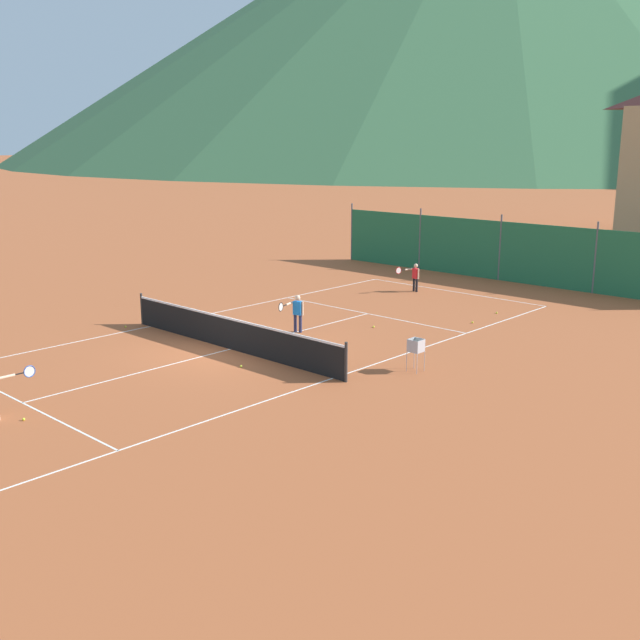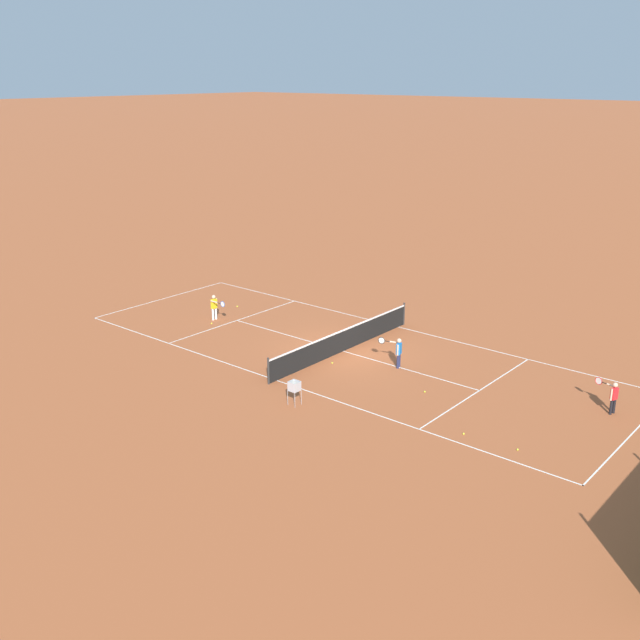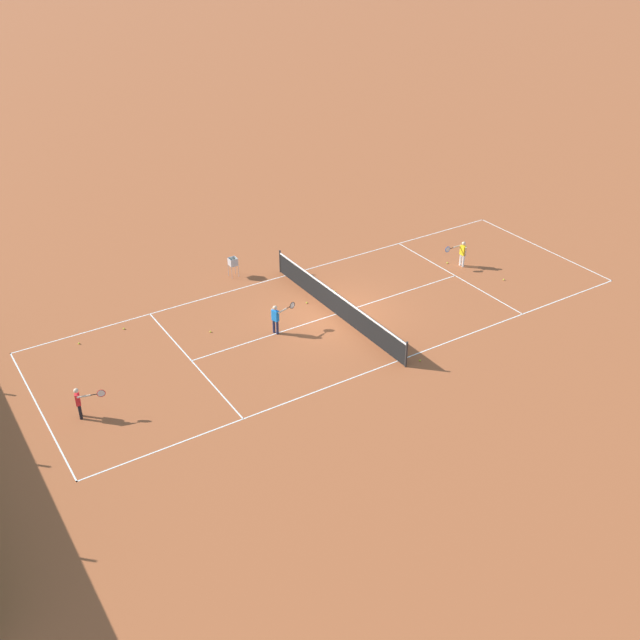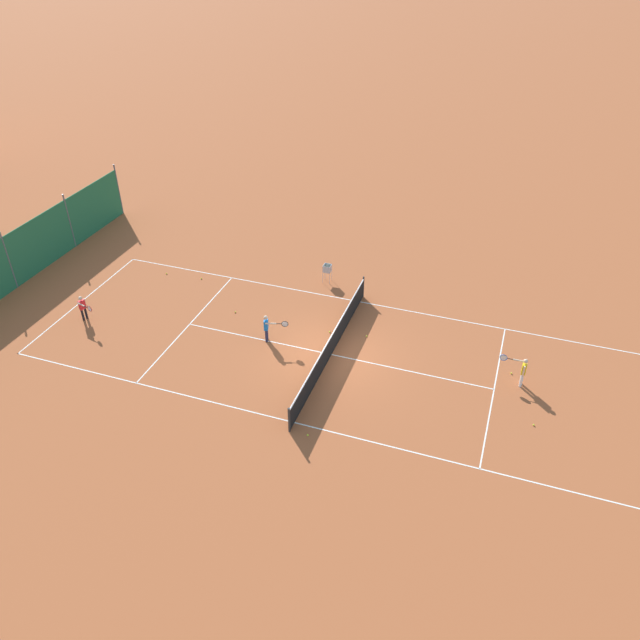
{
  "view_description": "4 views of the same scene",
  "coord_description": "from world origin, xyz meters",
  "px_view_note": "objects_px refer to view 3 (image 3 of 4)",
  "views": [
    {
      "loc": [
        16.54,
        -13.8,
        6.03
      ],
      "look_at": [
        1.56,
        2.22,
        0.76
      ],
      "focal_mm": 42.0,
      "sensor_mm": 36.0,
      "label": 1
    },
    {
      "loc": [
        23.26,
        18.11,
        11.19
      ],
      "look_at": [
        -0.43,
        -1.63,
        0.93
      ],
      "focal_mm": 42.0,
      "sensor_mm": 36.0,
      "label": 2
    },
    {
      "loc": [
        -21.89,
        14.78,
        15.2
      ],
      "look_at": [
        -1.76,
        1.91,
        1.19
      ],
      "focal_mm": 42.0,
      "sensor_mm": 36.0,
      "label": 3
    },
    {
      "loc": [
        -18.76,
        -6.08,
        15.35
      ],
      "look_at": [
        1.29,
        0.93,
        0.63
      ],
      "focal_mm": 35.0,
      "sensor_mm": 36.0,
      "label": 4
    }
  ],
  "objects_px": {
    "tennis_ball_far_corner": "(504,280)",
    "tennis_ball_near_corner": "(420,360)",
    "tennis_ball_mid_court": "(447,263)",
    "player_near_baseline": "(276,317)",
    "tennis_ball_by_net_left": "(335,291)",
    "ball_hopper": "(233,263)",
    "tennis_ball_alley_left": "(307,303)",
    "player_near_service": "(80,401)",
    "tennis_net": "(336,303)",
    "player_far_service": "(462,252)",
    "tennis_ball_service_box": "(124,329)",
    "tennis_ball_alley_right": "(210,332)",
    "tennis_ball_by_net_right": "(79,343)"
  },
  "relations": [
    {
      "from": "player_near_baseline",
      "to": "tennis_ball_by_net_left",
      "type": "xyz_separation_m",
      "value": [
        1.59,
        -3.77,
        -0.68
      ]
    },
    {
      "from": "tennis_ball_service_box",
      "to": "player_far_service",
      "type": "bearing_deg",
      "value": -101.0
    },
    {
      "from": "player_near_baseline",
      "to": "player_near_service",
      "type": "bearing_deg",
      "value": 98.58
    },
    {
      "from": "tennis_ball_alley_left",
      "to": "player_near_service",
      "type": "bearing_deg",
      "value": 104.14
    },
    {
      "from": "player_near_service",
      "to": "tennis_ball_by_net_right",
      "type": "relative_size",
      "value": 17.52
    },
    {
      "from": "tennis_ball_service_box",
      "to": "tennis_ball_by_net_right",
      "type": "relative_size",
      "value": 1.0
    },
    {
      "from": "player_near_service",
      "to": "tennis_ball_mid_court",
      "type": "distance_m",
      "value": 17.88
    },
    {
      "from": "tennis_ball_alley_left",
      "to": "ball_hopper",
      "type": "xyz_separation_m",
      "value": [
        3.89,
        1.44,
        0.63
      ]
    },
    {
      "from": "tennis_ball_far_corner",
      "to": "player_near_service",
      "type": "bearing_deg",
      "value": 89.03
    },
    {
      "from": "player_far_service",
      "to": "tennis_ball_far_corner",
      "type": "relative_size",
      "value": 18.42
    },
    {
      "from": "player_near_baseline",
      "to": "tennis_ball_near_corner",
      "type": "bearing_deg",
      "value": -143.17
    },
    {
      "from": "tennis_net",
      "to": "tennis_ball_near_corner",
      "type": "distance_m",
      "value": 4.62
    },
    {
      "from": "tennis_net",
      "to": "tennis_ball_near_corner",
      "type": "relative_size",
      "value": 139.09
    },
    {
      "from": "tennis_net",
      "to": "tennis_ball_alley_left",
      "type": "distance_m",
      "value": 1.58
    },
    {
      "from": "tennis_ball_far_corner",
      "to": "tennis_ball_mid_court",
      "type": "bearing_deg",
      "value": 20.7
    },
    {
      "from": "tennis_ball_far_corner",
      "to": "tennis_ball_alley_left",
      "type": "xyz_separation_m",
      "value": [
        2.9,
        8.45,
        0.0
      ]
    },
    {
      "from": "tennis_ball_by_net_left",
      "to": "tennis_ball_far_corner",
      "type": "relative_size",
      "value": 1.0
    },
    {
      "from": "tennis_net",
      "to": "tennis_ball_far_corner",
      "type": "distance_m",
      "value": 8.06
    },
    {
      "from": "tennis_ball_mid_court",
      "to": "tennis_ball_service_box",
      "type": "bearing_deg",
      "value": 80.79
    },
    {
      "from": "player_near_baseline",
      "to": "tennis_ball_far_corner",
      "type": "xyz_separation_m",
      "value": [
        -1.53,
        -10.68,
        -0.68
      ]
    },
    {
      "from": "tennis_ball_by_net_left",
      "to": "tennis_ball_by_net_right",
      "type": "height_order",
      "value": "same"
    },
    {
      "from": "tennis_ball_by_net_left",
      "to": "tennis_ball_service_box",
      "type": "relative_size",
      "value": 1.0
    },
    {
      "from": "tennis_ball_by_net_right",
      "to": "tennis_ball_service_box",
      "type": "bearing_deg",
      "value": -85.84
    },
    {
      "from": "tennis_ball_mid_court",
      "to": "tennis_ball_far_corner",
      "type": "bearing_deg",
      "value": -159.3
    },
    {
      "from": "player_near_baseline",
      "to": "player_near_service",
      "type": "relative_size",
      "value": 1.06
    },
    {
      "from": "tennis_ball_far_corner",
      "to": "tennis_ball_near_corner",
      "type": "distance_m",
      "value": 7.86
    },
    {
      "from": "player_near_baseline",
      "to": "player_near_service",
      "type": "xyz_separation_m",
      "value": [
        -1.21,
        8.04,
        -0.04
      ]
    },
    {
      "from": "player_far_service",
      "to": "tennis_ball_mid_court",
      "type": "distance_m",
      "value": 0.92
    },
    {
      "from": "tennis_ball_service_box",
      "to": "tennis_ball_alley_left",
      "type": "distance_m",
      "value": 7.48
    },
    {
      "from": "tennis_ball_by_net_left",
      "to": "ball_hopper",
      "type": "xyz_separation_m",
      "value": [
        3.67,
        2.98,
        0.63
      ]
    },
    {
      "from": "tennis_ball_by_net_left",
      "to": "player_near_service",
      "type": "bearing_deg",
      "value": 103.37
    },
    {
      "from": "tennis_ball_mid_court",
      "to": "tennis_ball_far_corner",
      "type": "height_order",
      "value": "same"
    },
    {
      "from": "tennis_ball_mid_court",
      "to": "tennis_ball_service_box",
      "type": "distance_m",
      "value": 14.83
    },
    {
      "from": "ball_hopper",
      "to": "tennis_ball_alley_right",
      "type": "bearing_deg",
      "value": 142.39
    },
    {
      "from": "tennis_ball_service_box",
      "to": "tennis_ball_far_corner",
      "type": "bearing_deg",
      "value": -107.74
    },
    {
      "from": "player_near_service",
      "to": "tennis_net",
      "type": "bearing_deg",
      "value": -83.78
    },
    {
      "from": "player_far_service",
      "to": "tennis_ball_by_net_left",
      "type": "bearing_deg",
      "value": 80.62
    },
    {
      "from": "tennis_ball_by_net_left",
      "to": "tennis_ball_service_box",
      "type": "xyz_separation_m",
      "value": [
        1.88,
        8.72,
        0.0
      ]
    },
    {
      "from": "tennis_net",
      "to": "tennis_ball_alley_left",
      "type": "relative_size",
      "value": 139.09
    },
    {
      "from": "tennis_ball_by_net_left",
      "to": "player_far_service",
      "type": "bearing_deg",
      "value": -99.38
    },
    {
      "from": "tennis_ball_service_box",
      "to": "ball_hopper",
      "type": "xyz_separation_m",
      "value": [
        1.79,
        -5.74,
        0.63
      ]
    },
    {
      "from": "tennis_ball_by_net_left",
      "to": "tennis_ball_alley_left",
      "type": "xyz_separation_m",
      "value": [
        -0.22,
        1.55,
        0.0
      ]
    },
    {
      "from": "tennis_ball_by_net_left",
      "to": "ball_hopper",
      "type": "distance_m",
      "value": 4.77
    },
    {
      "from": "tennis_ball_service_box",
      "to": "tennis_ball_alley_right",
      "type": "height_order",
      "value": "same"
    },
    {
      "from": "tennis_ball_alley_left",
      "to": "tennis_ball_near_corner",
      "type": "relative_size",
      "value": 1.0
    },
    {
      "from": "player_near_service",
      "to": "tennis_ball_alley_right",
      "type": "bearing_deg",
      "value": -65.84
    },
    {
      "from": "tennis_net",
      "to": "ball_hopper",
      "type": "xyz_separation_m",
      "value": [
        5.3,
        1.98,
        0.16
      ]
    },
    {
      "from": "tennis_ball_far_corner",
      "to": "tennis_ball_alley_left",
      "type": "bearing_deg",
      "value": 71.05
    },
    {
      "from": "tennis_ball_by_net_left",
      "to": "player_near_baseline",
      "type": "bearing_deg",
      "value": 112.92
    },
    {
      "from": "tennis_ball_by_net_left",
      "to": "tennis_net",
      "type": "bearing_deg",
      "value": 148.37
    }
  ]
}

